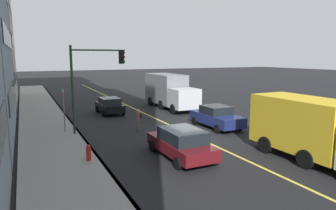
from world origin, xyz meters
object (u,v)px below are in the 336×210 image
(car_navy, at_px, (216,117))
(truck_yellow, at_px, (316,129))
(car_maroon, at_px, (181,143))
(truck_gray, at_px, (169,91))
(car_black, at_px, (110,105))
(traffic_light_mast, at_px, (93,74))
(street_sign_post, at_px, (64,107))
(fire_hydrant, at_px, (89,154))
(pedestrian_with_backpack, at_px, (139,119))

(car_navy, height_order, truck_yellow, truck_yellow)
(car_maroon, xyz_separation_m, truck_gray, (14.01, -6.15, 0.97))
(car_maroon, relative_size, car_black, 1.17)
(truck_yellow, bearing_deg, traffic_light_mast, 39.76)
(car_maroon, bearing_deg, street_sign_post, 31.89)
(truck_yellow, bearing_deg, fire_hydrant, 65.22)
(pedestrian_with_backpack, bearing_deg, truck_gray, -38.29)
(pedestrian_with_backpack, bearing_deg, car_maroon, -179.62)
(pedestrian_with_backpack, xyz_separation_m, traffic_light_mast, (0.67, 2.89, 3.11))
(traffic_light_mast, bearing_deg, car_maroon, -156.77)
(car_maroon, height_order, fire_hydrant, car_maroon)
(car_maroon, distance_m, fire_hydrant, 4.65)
(car_navy, height_order, pedestrian_with_backpack, car_navy)
(truck_gray, bearing_deg, car_maroon, 156.31)
(truck_yellow, relative_size, pedestrian_with_backpack, 4.70)
(pedestrian_with_backpack, relative_size, traffic_light_mast, 0.27)
(car_navy, height_order, traffic_light_mast, traffic_light_mast)
(car_black, distance_m, street_sign_post, 7.58)
(truck_yellow, xyz_separation_m, fire_hydrant, (4.66, 10.11, -1.18))
(truck_yellow, xyz_separation_m, pedestrian_with_backpack, (9.63, 5.67, -0.75))
(car_black, distance_m, pedestrian_with_backpack, 7.39)
(truck_gray, relative_size, truck_yellow, 1.07)
(truck_gray, distance_m, fire_hydrant, 16.69)
(car_navy, distance_m, street_sign_post, 10.75)
(car_black, bearing_deg, pedestrian_with_backpack, -179.40)
(street_sign_post, bearing_deg, traffic_light_mast, -114.58)
(car_black, xyz_separation_m, traffic_light_mast, (-6.72, 2.82, 3.24))
(car_black, distance_m, truck_yellow, 17.98)
(car_black, distance_m, fire_hydrant, 13.10)
(car_black, distance_m, car_navy, 10.42)
(car_navy, xyz_separation_m, pedestrian_with_backpack, (1.37, 5.56, 0.10))
(car_black, xyz_separation_m, street_sign_post, (-5.88, 4.66, 1.08))
(pedestrian_with_backpack, bearing_deg, fire_hydrant, 138.21)
(street_sign_post, bearing_deg, car_black, -38.43)
(truck_yellow, xyz_separation_m, traffic_light_mast, (10.30, 8.57, 2.36))
(car_black, relative_size, pedestrian_with_backpack, 2.48)
(car_maroon, distance_m, street_sign_post, 9.11)
(car_maroon, relative_size, fire_hydrant, 4.84)
(car_navy, distance_m, pedestrian_with_backpack, 5.73)
(truck_gray, xyz_separation_m, street_sign_post, (-6.33, 10.93, 0.08))
(pedestrian_with_backpack, height_order, fire_hydrant, pedestrian_with_backpack)
(pedestrian_with_backpack, bearing_deg, traffic_light_mast, 76.94)
(pedestrian_with_backpack, distance_m, traffic_light_mast, 4.30)
(car_navy, relative_size, truck_gray, 0.57)
(truck_gray, relative_size, traffic_light_mast, 1.34)
(truck_yellow, relative_size, street_sign_post, 2.34)
(traffic_light_mast, height_order, fire_hydrant, traffic_light_mast)
(car_navy, bearing_deg, car_maroon, 131.01)
(car_maroon, xyz_separation_m, fire_hydrant, (1.21, 4.48, -0.33))
(truck_yellow, relative_size, traffic_light_mast, 1.25)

